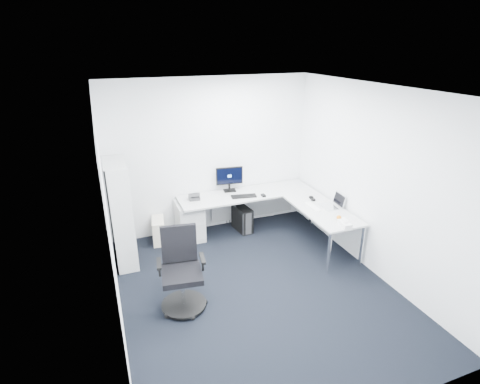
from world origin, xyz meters
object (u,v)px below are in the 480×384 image
object	(u,v)px
monitor	(230,179)
l_desk	(254,219)
bookshelf	(121,213)
laptop	(329,201)
task_chair	(182,272)

from	to	relation	value
monitor	l_desk	bearing A→B (deg)	-58.39
bookshelf	l_desk	bearing A→B (deg)	-1.32
laptop	task_chair	bearing A→B (deg)	-161.53
task_chair	laptop	distance (m)	2.71
bookshelf	task_chair	bearing A→B (deg)	-67.90
task_chair	monitor	world-z (taller)	monitor
monitor	laptop	size ratio (longest dim) A/B	1.55
monitor	laptop	bearing A→B (deg)	-37.50
l_desk	monitor	world-z (taller)	monitor
monitor	laptop	xyz separation A→B (m)	(1.27, -1.25, -0.12)
l_desk	laptop	world-z (taller)	laptop
task_chair	l_desk	bearing A→B (deg)	49.49
bookshelf	laptop	distance (m)	3.27
monitor	task_chair	bearing A→B (deg)	-117.09
monitor	laptop	distance (m)	1.78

